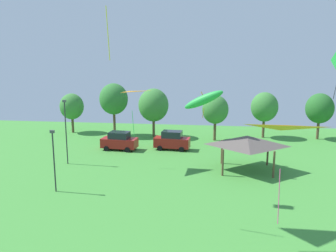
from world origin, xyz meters
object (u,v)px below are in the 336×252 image
kite_flying_3 (204,100)px  treeline_tree_5 (320,108)px  parked_car_leftmost (119,141)px  park_pavilion (247,141)px  light_post_1 (54,157)px  treeline_tree_1 (114,99)px  treeline_tree_0 (72,107)px  treeline_tree_2 (154,105)px  kite_flying_6 (129,101)px  light_post_0 (66,129)px  treeline_tree_3 (215,110)px  treeline_tree_4 (264,107)px  parked_car_second_from_left (172,140)px  kite_flying_0 (279,151)px

kite_flying_3 → treeline_tree_5: bearing=43.7°
parked_car_leftmost → park_pavilion: 16.08m
light_post_1 → treeline_tree_1: bearing=92.2°
parked_car_leftmost → treeline_tree_1: size_ratio=0.59×
treeline_tree_0 → treeline_tree_2: bearing=-6.5°
kite_flying_6 → light_post_0: (-6.71, -0.55, -2.97)m
treeline_tree_1 → treeline_tree_2: 5.81m
treeline_tree_3 → treeline_tree_4: bearing=20.4°
kite_flying_3 → treeline_tree_1: bearing=134.4°
kite_flying_6 → parked_car_second_from_left: kite_flying_6 is taller
kite_flying_3 → parked_car_leftmost: (-10.34, 5.77, -5.96)m
kite_flying_0 → light_post_0: (-19.39, 13.50, -1.94)m
park_pavilion → light_post_0: light_post_0 is taller
kite_flying_6 → treeline_tree_5: (23.13, 14.73, -2.54)m
parked_car_second_from_left → treeline_tree_2: bearing=122.5°
light_post_0 → treeline_tree_5: size_ratio=1.08×
kite_flying_3 → treeline_tree_4: size_ratio=0.68×
parked_car_second_from_left → treeline_tree_1: 12.06m
kite_flying_0 → treeline_tree_3: 26.55m
kite_flying_0 → treeline_tree_0: size_ratio=0.79×
treeline_tree_0 → treeline_tree_5: 35.33m
parked_car_second_from_left → kite_flying_6: bearing=-114.4°
parked_car_second_from_left → park_pavilion: 11.04m
light_post_1 → treeline_tree_2: bearing=77.0°
parked_car_second_from_left → treeline_tree_3: treeline_tree_3 is taller
kite_flying_0 → treeline_tree_0: 37.95m
park_pavilion → treeline_tree_4: size_ratio=0.96×
kite_flying_0 → light_post_0: light_post_0 is taller
treeline_tree_2 → treeline_tree_5: size_ratio=1.08×
light_post_0 → treeline_tree_1: bearing=84.6°
parked_car_second_from_left → light_post_0: bearing=-140.5°
light_post_0 → light_post_1: bearing=-74.3°
treeline_tree_0 → parked_car_leftmost: bearing=-42.8°
light_post_0 → treeline_tree_4: size_ratio=1.08×
light_post_0 → treeline_tree_3: (15.68, 12.74, 0.39)m
light_post_0 → treeline_tree_3: bearing=39.1°
kite_flying_3 → parked_car_leftmost: bearing=150.9°
treeline_tree_3 → kite_flying_0: bearing=-82.0°
kite_flying_6 → treeline_tree_1: size_ratio=0.49×
kite_flying_6 → treeline_tree_2: 13.32m
kite_flying_0 → park_pavilion: size_ratio=0.75×
kite_flying_6 → light_post_1: kite_flying_6 is taller
park_pavilion → treeline_tree_1: size_ratio=0.82×
kite_flying_6 → treeline_tree_1: (-5.39, 13.32, -1.52)m
kite_flying_0 → treeline_tree_2: bearing=114.4°
parked_car_leftmost → treeline_tree_2: (3.04, 7.39, 3.45)m
parked_car_leftmost → treeline_tree_4: treeline_tree_4 is taller
light_post_1 → treeline_tree_0: size_ratio=0.91×
parked_car_leftmost → treeline_tree_3: 13.67m
treeline_tree_3 → treeline_tree_5: treeline_tree_5 is taller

